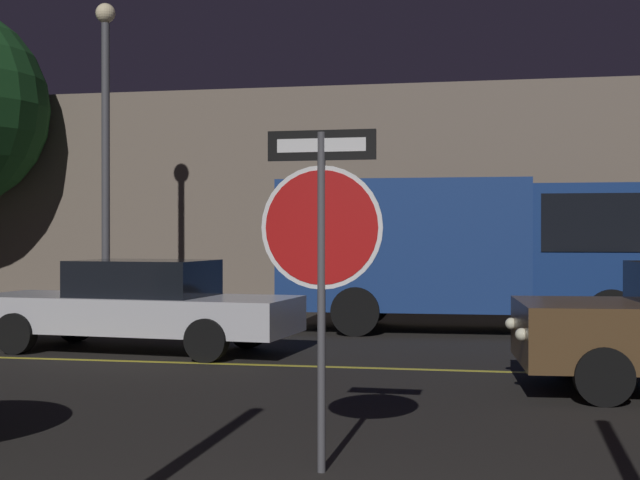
{
  "coord_description": "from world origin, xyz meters",
  "views": [
    {
      "loc": [
        0.76,
        -3.95,
        1.73
      ],
      "look_at": [
        -0.84,
        4.42,
        1.68
      ],
      "focal_mm": 50.0,
      "sensor_mm": 36.0,
      "label": 1
    }
  ],
  "objects_px": {
    "stop_sign": "(321,231)",
    "street_lamp": "(106,129)",
    "delivery_truck": "(491,244)",
    "passing_car_2": "(137,305)"
  },
  "relations": [
    {
      "from": "delivery_truck",
      "to": "stop_sign",
      "type": "bearing_deg",
      "value": -8.73
    },
    {
      "from": "delivery_truck",
      "to": "street_lamp",
      "type": "distance_m",
      "value": 7.72
    },
    {
      "from": "stop_sign",
      "to": "street_lamp",
      "type": "relative_size",
      "value": 0.4
    },
    {
      "from": "stop_sign",
      "to": "street_lamp",
      "type": "xyz_separation_m",
      "value": [
        -6.17,
        9.9,
        2.04
      ]
    },
    {
      "from": "street_lamp",
      "to": "stop_sign",
      "type": "bearing_deg",
      "value": -58.07
    },
    {
      "from": "passing_car_2",
      "to": "street_lamp",
      "type": "xyz_separation_m",
      "value": [
        -2.21,
        3.77,
        3.12
      ]
    },
    {
      "from": "delivery_truck",
      "to": "street_lamp",
      "type": "bearing_deg",
      "value": -91.79
    },
    {
      "from": "passing_car_2",
      "to": "street_lamp",
      "type": "distance_m",
      "value": 5.36
    },
    {
      "from": "delivery_truck",
      "to": "street_lamp",
      "type": "xyz_separation_m",
      "value": [
        -7.38,
        0.01,
        2.24
      ]
    },
    {
      "from": "passing_car_2",
      "to": "street_lamp",
      "type": "height_order",
      "value": "street_lamp"
    }
  ]
}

